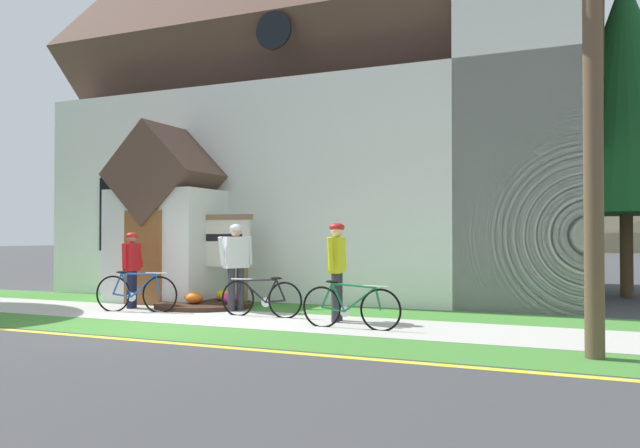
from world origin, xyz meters
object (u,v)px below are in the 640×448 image
bicycle_red (350,307)px  cyclist_in_blue_jersey (132,264)px  bicycle_orange (261,298)px  cyclist_in_orange_jersey (236,259)px  roadside_conifer (625,93)px  church_sign (218,245)px  cyclist_in_white_jersey (337,263)px  bicycle_yellow (136,293)px

bicycle_red → cyclist_in_blue_jersey: (-5.27, 0.91, 0.57)m
bicycle_orange → cyclist_in_orange_jersey: bearing=147.4°
bicycle_orange → roadside_conifer: size_ratio=0.21×
church_sign → cyclist_in_blue_jersey: church_sign is taller
bicycle_red → church_sign: bearing=150.6°
bicycle_orange → bicycle_red: bearing=-20.4°
cyclist_in_white_jersey → church_sign: bearing=156.1°
cyclist_in_blue_jersey → cyclist_in_orange_jersey: size_ratio=0.91×
bicycle_orange → cyclist_in_blue_jersey: cyclist_in_blue_jersey is taller
bicycle_yellow → bicycle_red: bicycle_yellow is taller
cyclist_in_white_jersey → roadside_conifer: 9.59m
church_sign → roadside_conifer: size_ratio=0.25×
bicycle_yellow → cyclist_in_orange_jersey: 2.11m
bicycle_yellow → bicycle_orange: bearing=7.1°
church_sign → cyclist_in_blue_jersey: 1.89m
cyclist_in_orange_jersey → roadside_conifer: roadside_conifer is taller
cyclist_in_white_jersey → cyclist_in_orange_jersey: (-2.48, 0.64, 0.01)m
church_sign → cyclist_in_orange_jersey: (1.00, -0.90, -0.27)m
church_sign → bicycle_orange: bearing=-37.7°
bicycle_orange → roadside_conifer: roadside_conifer is taller
church_sign → cyclist_in_blue_jersey: size_ratio=1.25×
cyclist_in_blue_jersey → bicycle_red: bearing=-9.8°
church_sign → roadside_conifer: bearing=33.1°
bicycle_yellow → cyclist_in_blue_jersey: bearing=136.7°
cyclist_in_white_jersey → cyclist_in_orange_jersey: size_ratio=1.00×
church_sign → cyclist_in_white_jersey: church_sign is taller
cyclist_in_blue_jersey → bicycle_orange: bearing=-2.4°
cyclist_in_white_jersey → roadside_conifer: size_ratio=0.22×
bicycle_red → cyclist_in_orange_jersey: size_ratio=0.98×
church_sign → cyclist_in_white_jersey: 3.82m
church_sign → bicycle_red: (4.00, -2.25, -0.96)m
bicycle_orange → cyclist_in_white_jersey: (1.57, -0.06, 0.69)m
bicycle_red → roadside_conifer: size_ratio=0.21×
bicycle_red → cyclist_in_white_jersey: bearing=126.0°
cyclist_in_white_jersey → cyclist_in_blue_jersey: bearing=177.6°
cyclist_in_white_jersey → cyclist_in_blue_jersey: size_ratio=1.10×
cyclist_in_blue_jersey → cyclist_in_orange_jersey: 2.32m
church_sign → roadside_conifer: (8.49, 5.54, 3.81)m
church_sign → cyclist_in_white_jersey: size_ratio=1.14×
bicycle_red → cyclist_in_orange_jersey: (-2.99, 1.35, 0.69)m
cyclist_in_white_jersey → cyclist_in_orange_jersey: cyclist_in_orange_jersey is taller
bicycle_orange → cyclist_in_orange_jersey: cyclist_in_orange_jersey is taller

